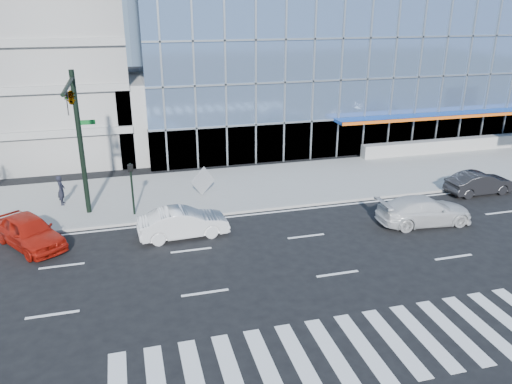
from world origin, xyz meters
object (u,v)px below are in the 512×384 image
at_px(ped_signal_post, 132,181).
at_px(dark_sedan, 480,183).
at_px(traffic_signal, 74,113).
at_px(white_suv, 424,210).
at_px(white_sedan, 183,223).
at_px(tilted_panel, 203,181).
at_px(pedestrian, 61,190).
at_px(red_sedan, 29,231).

relative_size(ped_signal_post, dark_sedan, 0.69).
distance_m(traffic_signal, white_suv, 19.19).
relative_size(white_sedan, tilted_panel, 3.55).
bearing_deg(tilted_panel, pedestrian, 148.21).
bearing_deg(white_suv, tilted_panel, 60.58).
bearing_deg(tilted_panel, ped_signal_post, 178.21).
bearing_deg(red_sedan, traffic_signal, 3.07).
height_order(ped_signal_post, pedestrian, ped_signal_post).
bearing_deg(dark_sedan, red_sedan, 89.24).
xyz_separation_m(red_sedan, pedestrian, (1.10, 5.08, 0.24)).
relative_size(dark_sedan, pedestrian, 2.42).
distance_m(white_suv, tilted_panel, 13.12).
bearing_deg(white_sedan, ped_signal_post, 32.82).
height_order(white_suv, pedestrian, pedestrian).
relative_size(white_sedan, dark_sedan, 1.07).
relative_size(ped_signal_post, white_sedan, 0.65).
height_order(ped_signal_post, red_sedan, ped_signal_post).
distance_m(ped_signal_post, red_sedan, 5.82).
distance_m(traffic_signal, ped_signal_post, 4.75).
relative_size(white_suv, red_sedan, 1.11).
relative_size(ped_signal_post, white_suv, 0.57).
xyz_separation_m(white_sedan, red_sedan, (-7.51, 0.87, 0.04)).
height_order(white_sedan, dark_sedan, white_sedan).
height_order(traffic_signal, red_sedan, traffic_signal).
bearing_deg(white_sedan, dark_sedan, -89.27).
height_order(white_suv, white_sedan, white_suv).
relative_size(traffic_signal, red_sedan, 1.69).
bearing_deg(red_sedan, pedestrian, 43.74).
height_order(traffic_signal, tilted_panel, traffic_signal).
bearing_deg(white_suv, dark_sedan, -59.01).
xyz_separation_m(dark_sedan, pedestrian, (-25.35, 4.64, 0.33)).
bearing_deg(tilted_panel, red_sedan, 177.84).
bearing_deg(traffic_signal, red_sedan, -142.88).
relative_size(traffic_signal, pedestrian, 4.47).
bearing_deg(ped_signal_post, dark_sedan, -5.21).
bearing_deg(dark_sedan, white_suv, 115.85).
bearing_deg(white_suv, ped_signal_post, 75.10).
xyz_separation_m(white_suv, tilted_panel, (-11.02, 7.12, 0.30)).
bearing_deg(ped_signal_post, white_sedan, -53.96).
height_order(white_suv, dark_sedan, white_suv).
distance_m(dark_sedan, red_sedan, 26.46).
bearing_deg(pedestrian, dark_sedan, -98.77).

